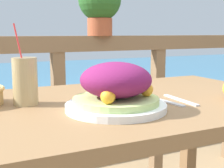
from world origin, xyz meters
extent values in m
cube|color=olive|center=(0.00, 0.00, 0.74)|extent=(1.22, 0.75, 0.04)
cube|color=olive|center=(0.55, 0.32, 0.36)|extent=(0.06, 0.06, 0.72)
cube|color=brown|center=(0.00, 0.81, 0.92)|extent=(2.80, 0.08, 0.09)
cube|color=brown|center=(0.00, 0.81, 0.44)|extent=(0.07, 0.07, 0.88)
cube|color=brown|center=(0.68, 0.81, 0.44)|extent=(0.07, 0.07, 0.88)
cube|color=teal|center=(0.00, 3.31, 0.20)|extent=(12.00, 4.00, 0.41)
cylinder|color=white|center=(-0.09, -0.12, 0.77)|extent=(0.30, 0.30, 0.02)
cylinder|color=#B7D17A|center=(-0.09, -0.12, 0.79)|extent=(0.25, 0.25, 0.02)
ellipsoid|color=#72194C|center=(-0.09, -0.12, 0.85)|extent=(0.21, 0.21, 0.10)
sphere|color=#F9A328|center=(0.00, -0.14, 0.82)|extent=(0.04, 0.04, 0.04)
sphere|color=#F9A328|center=(-0.12, -0.03, 0.82)|extent=(0.04, 0.04, 0.04)
sphere|color=#F9A328|center=(-0.14, -0.19, 0.82)|extent=(0.04, 0.04, 0.04)
cylinder|color=tan|center=(-0.31, 0.07, 0.84)|extent=(0.08, 0.08, 0.15)
cylinder|color=red|center=(-0.32, 0.06, 0.91)|extent=(0.04, 0.04, 0.22)
cylinder|color=#A34C2D|center=(0.26, 0.81, 1.02)|extent=(0.15, 0.15, 0.10)
cube|color=silver|center=(0.10, -0.09, 0.76)|extent=(0.04, 0.18, 0.00)
cube|color=silver|center=(0.16, -0.10, 0.76)|extent=(0.02, 0.18, 0.00)
camera|label=1|loc=(-0.48, -0.92, 0.99)|focal=50.00mm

